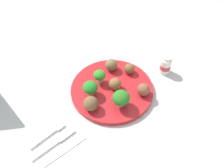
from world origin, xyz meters
name	(u,v)px	position (x,y,z in m)	size (l,w,h in m)	color
ground_plane	(112,91)	(0.00, 0.00, 0.00)	(4.00, 4.00, 0.00)	#B2B2AD
plate	(112,89)	(0.00, 0.00, 0.01)	(0.28, 0.28, 0.02)	red
broccoli_floret_front_left	(121,98)	(-0.03, -0.07, 0.05)	(0.05, 0.05, 0.06)	#8EB866
broccoli_floret_near_rim	(100,76)	(-0.01, 0.05, 0.05)	(0.04, 0.04, 0.05)	#A8BB7A
broccoli_floret_center	(90,88)	(-0.07, 0.02, 0.05)	(0.05, 0.05, 0.05)	#9CCA73
meatball_near_rim	(91,104)	(-0.10, -0.02, 0.04)	(0.05, 0.05, 0.05)	brown
meatball_front_left	(144,90)	(0.06, -0.09, 0.04)	(0.04, 0.04, 0.04)	brown
meatball_front_right	(111,65)	(0.06, 0.07, 0.04)	(0.04, 0.04, 0.04)	brown
meatball_far_rim	(115,84)	(0.01, -0.01, 0.04)	(0.04, 0.04, 0.04)	brown
meatball_mid_right	(129,69)	(0.09, 0.02, 0.03)	(0.04, 0.04, 0.04)	brown
napkin	(50,140)	(-0.26, -0.03, 0.00)	(0.17, 0.12, 0.01)	white
fork	(49,134)	(-0.25, -0.01, 0.01)	(0.12, 0.02, 0.01)	silver
knife	(55,142)	(-0.25, -0.05, 0.01)	(0.15, 0.02, 0.01)	white
yogurt_bottle	(165,66)	(0.21, -0.05, 0.03)	(0.04, 0.04, 0.07)	white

